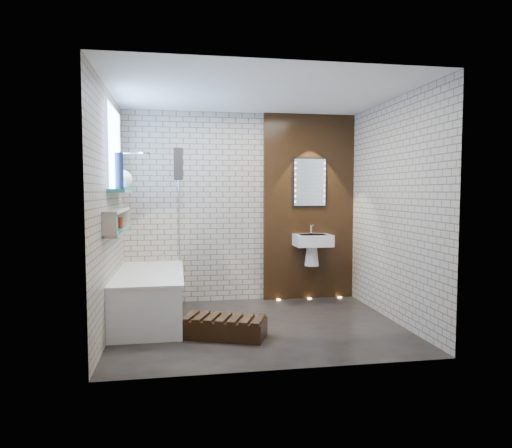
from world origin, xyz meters
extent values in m
plane|color=black|center=(0.00, 0.00, 0.00)|extent=(3.20, 3.20, 0.00)
cube|color=tan|center=(0.00, 1.30, 1.30)|extent=(3.20, 0.04, 2.60)
cube|color=tan|center=(0.00, -1.30, 1.30)|extent=(3.20, 0.04, 2.60)
cube|color=tan|center=(-1.60, 0.00, 1.30)|extent=(0.04, 2.60, 2.60)
cube|color=tan|center=(1.60, 0.00, 1.30)|extent=(0.04, 2.60, 2.60)
plane|color=white|center=(0.00, 0.00, 2.60)|extent=(3.20, 3.20, 0.00)
cube|color=black|center=(0.95, 1.27, 1.30)|extent=(1.30, 0.06, 2.60)
cube|color=#7FADE0|center=(-1.59, 0.35, 2.00)|extent=(0.03, 1.00, 0.90)
cube|color=teal|center=(-1.51, 0.35, 1.53)|extent=(0.18, 1.00, 0.04)
cube|color=teal|center=(-1.53, 0.15, 1.08)|extent=(0.14, 1.30, 0.03)
cube|color=#B2A899|center=(-1.53, 0.15, 1.32)|extent=(0.14, 1.30, 0.03)
cube|color=#B2A899|center=(-1.53, -0.48, 1.20)|extent=(0.14, 0.03, 0.26)
cube|color=#B2A899|center=(-1.53, 0.79, 1.20)|extent=(0.14, 0.03, 0.26)
cube|color=white|center=(-1.23, 0.45, 0.28)|extent=(0.75, 1.70, 0.55)
cube|color=white|center=(-1.23, 0.45, 0.57)|extent=(0.79, 1.74, 0.03)
cylinder|color=silver|center=(-1.08, 1.18, 0.64)|extent=(0.04, 0.04, 0.12)
cube|color=white|center=(-0.87, 0.89, 1.28)|extent=(0.01, 0.78, 1.40)
cube|color=#292421|center=(-0.87, 0.60, 1.85)|extent=(0.11, 0.28, 0.37)
cylinder|color=silver|center=(-1.30, 0.95, 2.00)|extent=(0.18, 0.18, 0.02)
cube|color=white|center=(0.95, 1.06, 0.85)|extent=(0.50, 0.36, 0.16)
cone|color=white|center=(0.95, 1.11, 0.63)|extent=(0.20, 0.20, 0.28)
cylinder|color=silver|center=(0.95, 1.16, 1.00)|extent=(0.03, 0.03, 0.14)
cube|color=black|center=(0.95, 1.24, 1.65)|extent=(0.50, 0.02, 0.70)
cube|color=silver|center=(0.95, 1.23, 1.65)|extent=(0.45, 0.01, 0.65)
cube|color=black|center=(-0.42, -0.33, 0.10)|extent=(0.94, 0.67, 0.19)
cylinder|color=maroon|center=(-1.53, -0.14, 1.17)|extent=(0.06, 0.06, 0.13)
cylinder|color=maroon|center=(-1.53, 0.40, 1.16)|extent=(0.05, 0.05, 0.13)
cylinder|color=#121A33|center=(-1.50, 0.11, 1.74)|extent=(0.09, 0.09, 0.39)
sphere|color=white|center=(-1.50, 0.40, 1.66)|extent=(0.22, 0.22, 0.22)
cylinder|color=#FFD899|center=(0.50, 1.20, 0.01)|extent=(0.06, 0.06, 0.01)
cylinder|color=#FFD899|center=(0.95, 1.20, 0.01)|extent=(0.06, 0.06, 0.01)
cylinder|color=#FFD899|center=(1.40, 1.20, 0.01)|extent=(0.06, 0.06, 0.01)
camera|label=1|loc=(-0.89, -5.07, 1.52)|focal=32.56mm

